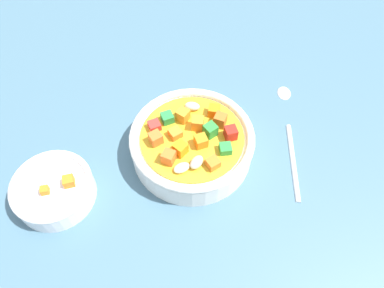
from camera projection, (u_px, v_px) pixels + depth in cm
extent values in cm
cube|color=#42667A|center=(192.00, 156.00, 60.47)|extent=(140.00, 140.00, 2.00)
cylinder|color=white|center=(192.00, 145.00, 57.91)|extent=(19.20, 19.20, 4.17)
torus|color=white|center=(192.00, 136.00, 55.86)|extent=(19.35, 19.35, 1.30)
cylinder|color=gold|center=(192.00, 137.00, 56.02)|extent=(16.05, 16.05, 0.40)
cube|color=orange|center=(220.00, 120.00, 56.34)|extent=(2.46, 2.46, 2.05)
cube|color=orange|center=(175.00, 133.00, 55.43)|extent=(2.02, 2.02, 1.25)
cube|color=orange|center=(213.00, 163.00, 52.40)|extent=(2.02, 2.02, 1.38)
cube|color=orange|center=(214.00, 111.00, 57.64)|extent=(2.42, 2.42, 1.61)
cube|color=orange|center=(180.00, 149.00, 53.43)|extent=(2.32, 2.32, 1.98)
cube|color=orange|center=(201.00, 141.00, 54.29)|extent=(1.80, 1.80, 1.77)
cube|color=green|center=(225.00, 149.00, 53.85)|extent=(2.14, 2.14, 1.27)
cube|color=#278B3F|center=(167.00, 118.00, 56.92)|extent=(1.75, 1.75, 1.50)
cube|color=orange|center=(185.00, 114.00, 57.01)|extent=(2.40, 2.40, 1.99)
cube|color=green|center=(210.00, 130.00, 55.25)|extent=(2.12, 2.12, 2.04)
cube|color=red|center=(231.00, 133.00, 54.97)|extent=(1.94, 1.94, 2.03)
ellipsoid|color=beige|center=(182.00, 168.00, 52.17)|extent=(2.55, 1.76, 1.02)
cube|color=orange|center=(156.00, 138.00, 54.53)|extent=(2.00, 2.00, 1.87)
cube|color=orange|center=(198.00, 123.00, 55.97)|extent=(2.38, 2.38, 2.05)
ellipsoid|color=beige|center=(192.00, 106.00, 58.45)|extent=(2.89, 2.65, 1.16)
cube|color=orange|center=(169.00, 157.00, 52.61)|extent=(2.46, 2.46, 2.00)
ellipsoid|color=beige|center=(197.00, 162.00, 52.39)|extent=(2.89, 2.59, 1.51)
cube|color=red|center=(154.00, 126.00, 56.25)|extent=(1.77, 1.77, 1.22)
cylinder|color=silver|center=(293.00, 160.00, 58.33)|extent=(6.82, 13.33, 0.82)
ellipsoid|color=silver|center=(284.00, 92.00, 66.51)|extent=(3.58, 3.94, 0.82)
cylinder|color=white|center=(54.00, 191.00, 54.00)|extent=(11.79, 11.79, 3.17)
torus|color=white|center=(51.00, 185.00, 52.49)|extent=(11.91, 11.91, 0.94)
cube|color=orange|center=(69.00, 181.00, 52.32)|extent=(1.70, 1.70, 1.51)
cube|color=orange|center=(45.00, 190.00, 51.71)|extent=(1.30, 1.30, 1.13)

